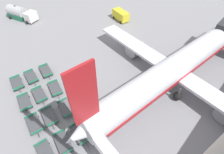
# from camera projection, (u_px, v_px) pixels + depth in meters

# --- Properties ---
(ground_plane) EXTENTS (500.00, 500.00, 0.00)m
(ground_plane) POSITION_uv_depth(u_px,v_px,m) (118.00, 34.00, 39.44)
(ground_plane) COLOR gray
(airplane) EXTENTS (33.61, 40.33, 12.76)m
(airplane) POSITION_uv_depth(u_px,v_px,m) (179.00, 65.00, 27.47)
(airplane) COLOR silver
(airplane) RESTS_ON ground_plane
(fuel_tanker_primary) EXTENTS (8.51, 4.93, 3.26)m
(fuel_tanker_primary) POSITION_uv_depth(u_px,v_px,m) (20.00, 14.00, 43.49)
(fuel_tanker_primary) COLOR white
(fuel_tanker_primary) RESTS_ON ground_plane
(service_van) EXTENTS (4.89, 3.20, 2.27)m
(service_van) POSITION_uv_depth(u_px,v_px,m) (121.00, 15.00, 43.18)
(service_van) COLOR yellow
(service_van) RESTS_ON ground_plane
(baggage_dolly_row_near_col_a) EXTENTS (3.81, 2.22, 0.92)m
(baggage_dolly_row_near_col_a) POSITION_uv_depth(u_px,v_px,m) (17.00, 83.00, 28.48)
(baggage_dolly_row_near_col_a) COLOR #424449
(baggage_dolly_row_near_col_a) RESTS_ON ground_plane
(baggage_dolly_row_near_col_b) EXTENTS (3.80, 2.36, 0.92)m
(baggage_dolly_row_near_col_b) POSITION_uv_depth(u_px,v_px,m) (25.00, 102.00, 25.83)
(baggage_dolly_row_near_col_b) COLOR #424449
(baggage_dolly_row_near_col_b) RESTS_ON ground_plane
(baggage_dolly_row_near_col_c) EXTENTS (3.81, 2.22, 0.92)m
(baggage_dolly_row_near_col_c) POSITION_uv_depth(u_px,v_px,m) (34.00, 124.00, 23.37)
(baggage_dolly_row_near_col_c) COLOR #424449
(baggage_dolly_row_near_col_c) RESTS_ON ground_plane
(baggage_dolly_row_near_col_d) EXTENTS (3.80, 2.11, 0.92)m
(baggage_dolly_row_near_col_d) POSITION_uv_depth(u_px,v_px,m) (46.00, 153.00, 20.73)
(baggage_dolly_row_near_col_d) COLOR #424449
(baggage_dolly_row_near_col_d) RESTS_ON ground_plane
(baggage_dolly_row_mid_a_col_a) EXTENTS (3.81, 2.13, 0.92)m
(baggage_dolly_row_mid_a_col_a) POSITION_uv_depth(u_px,v_px,m) (31.00, 77.00, 29.46)
(baggage_dolly_row_mid_a_col_a) COLOR #424449
(baggage_dolly_row_mid_a_col_a) RESTS_ON ground_plane
(baggage_dolly_row_mid_a_col_b) EXTENTS (3.81, 2.17, 0.92)m
(baggage_dolly_row_mid_a_col_b) POSITION_uv_depth(u_px,v_px,m) (40.00, 95.00, 26.80)
(baggage_dolly_row_mid_a_col_b) COLOR #424449
(baggage_dolly_row_mid_a_col_b) RESTS_ON ground_plane
(baggage_dolly_row_mid_a_col_c) EXTENTS (3.80, 2.32, 0.92)m
(baggage_dolly_row_mid_a_col_c) POSITION_uv_depth(u_px,v_px,m) (49.00, 117.00, 24.17)
(baggage_dolly_row_mid_a_col_c) COLOR #424449
(baggage_dolly_row_mid_a_col_c) RESTS_ON ground_plane
(baggage_dolly_row_mid_a_col_d) EXTENTS (3.80, 2.34, 0.92)m
(baggage_dolly_row_mid_a_col_d) POSITION_uv_depth(u_px,v_px,m) (63.00, 143.00, 21.60)
(baggage_dolly_row_mid_a_col_d) COLOR #424449
(baggage_dolly_row_mid_a_col_d) RESTS_ON ground_plane
(baggage_dolly_row_mid_b_col_a) EXTENTS (3.81, 2.28, 0.92)m
(baggage_dolly_row_mid_b_col_a) POSITION_uv_depth(u_px,v_px,m) (46.00, 71.00, 30.46)
(baggage_dolly_row_mid_b_col_a) COLOR #424449
(baggage_dolly_row_mid_b_col_a) RESTS_ON ground_plane
(baggage_dolly_row_mid_b_col_b) EXTENTS (3.80, 2.40, 0.92)m
(baggage_dolly_row_mid_b_col_b) POSITION_uv_depth(u_px,v_px,m) (55.00, 89.00, 27.68)
(baggage_dolly_row_mid_b_col_b) COLOR #424449
(baggage_dolly_row_mid_b_col_b) RESTS_ON ground_plane
(baggage_dolly_row_mid_b_col_c) EXTENTS (3.81, 2.30, 0.92)m
(baggage_dolly_row_mid_b_col_c) POSITION_uv_depth(u_px,v_px,m) (66.00, 108.00, 25.14)
(baggage_dolly_row_mid_b_col_c) COLOR #424449
(baggage_dolly_row_mid_b_col_c) RESTS_ON ground_plane
(baggage_dolly_row_mid_b_col_d) EXTENTS (3.81, 2.16, 0.92)m
(baggage_dolly_row_mid_b_col_d) POSITION_uv_depth(u_px,v_px,m) (80.00, 133.00, 22.48)
(baggage_dolly_row_mid_b_col_d) COLOR #424449
(baggage_dolly_row_mid_b_col_d) RESTS_ON ground_plane
(apron_light_mast) EXTENTS (2.00, 0.70, 27.80)m
(apron_light_mast) POSITION_uv_depth(u_px,v_px,m) (217.00, 153.00, 5.71)
(apron_light_mast) COLOR #ADA89E
(apron_light_mast) RESTS_ON ground_plane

